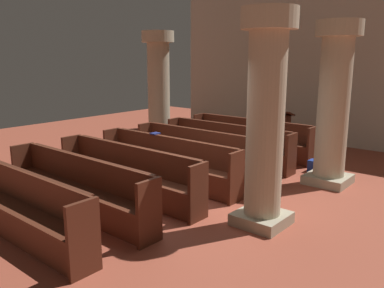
{
  "coord_description": "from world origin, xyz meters",
  "views": [
    {
      "loc": [
        4.55,
        -5.28,
        2.53
      ],
      "look_at": [
        -0.63,
        0.88,
        0.75
      ],
      "focal_mm": 37.31,
      "sensor_mm": 36.0,
      "label": 1
    }
  ],
  "objects_px": {
    "pew_row_2": "(199,150)",
    "pew_row_5": "(78,185)",
    "pew_row_3": "(167,160)",
    "pillar_far_side": "(159,88)",
    "pew_row_1": "(227,143)",
    "pillar_aisle_side": "(334,102)",
    "hymn_book": "(155,133)",
    "kneeler_box_blue": "(317,166)",
    "pew_row_0": "(250,136)",
    "pew_row_4": "(127,171)",
    "lectern": "(283,133)",
    "pew_row_6": "(15,202)",
    "pillar_aisle_rear": "(266,117)"
  },
  "relations": [
    {
      "from": "pew_row_3",
      "to": "kneeler_box_blue",
      "type": "height_order",
      "value": "pew_row_3"
    },
    {
      "from": "pew_row_2",
      "to": "lectern",
      "type": "distance_m",
      "value": 3.2
    },
    {
      "from": "pew_row_4",
      "to": "pillar_far_side",
      "type": "distance_m",
      "value": 4.3
    },
    {
      "from": "pillar_far_side",
      "to": "pew_row_5",
      "type": "bearing_deg",
      "value": -60.64
    },
    {
      "from": "pew_row_1",
      "to": "pew_row_0",
      "type": "bearing_deg",
      "value": 90.0
    },
    {
      "from": "pillar_aisle_side",
      "to": "pillar_far_side",
      "type": "relative_size",
      "value": 1.0
    },
    {
      "from": "pew_row_2",
      "to": "lectern",
      "type": "xyz_separation_m",
      "value": [
        0.39,
        3.18,
        -0.04
      ]
    },
    {
      "from": "pew_row_0",
      "to": "lectern",
      "type": "distance_m",
      "value": 1.16
    },
    {
      "from": "pew_row_1",
      "to": "pillar_aisle_side",
      "type": "xyz_separation_m",
      "value": [
        2.51,
        -0.0,
        1.17
      ]
    },
    {
      "from": "pew_row_3",
      "to": "pillar_aisle_rear",
      "type": "height_order",
      "value": "pillar_aisle_rear"
    },
    {
      "from": "lectern",
      "to": "hymn_book",
      "type": "height_order",
      "value": "lectern"
    },
    {
      "from": "pew_row_4",
      "to": "pew_row_3",
      "type": "bearing_deg",
      "value": 90.0
    },
    {
      "from": "pew_row_3",
      "to": "kneeler_box_blue",
      "type": "bearing_deg",
      "value": 53.24
    },
    {
      "from": "pew_row_1",
      "to": "pew_row_4",
      "type": "relative_size",
      "value": 1.0
    },
    {
      "from": "pew_row_1",
      "to": "kneeler_box_blue",
      "type": "distance_m",
      "value": 2.14
    },
    {
      "from": "pillar_aisle_side",
      "to": "pillar_far_side",
      "type": "height_order",
      "value": "same"
    },
    {
      "from": "pew_row_3",
      "to": "pew_row_6",
      "type": "relative_size",
      "value": 1.0
    },
    {
      "from": "pew_row_3",
      "to": "pillar_aisle_side",
      "type": "distance_m",
      "value": 3.47
    },
    {
      "from": "pillar_far_side",
      "to": "hymn_book",
      "type": "xyz_separation_m",
      "value": [
        1.95,
        -2.1,
        -0.73
      ]
    },
    {
      "from": "pew_row_2",
      "to": "hymn_book",
      "type": "bearing_deg",
      "value": -120.56
    },
    {
      "from": "pew_row_0",
      "to": "hymn_book",
      "type": "xyz_separation_m",
      "value": [
        -0.51,
        -2.95,
        0.44
      ]
    },
    {
      "from": "kneeler_box_blue",
      "to": "hymn_book",
      "type": "bearing_deg",
      "value": -135.1
    },
    {
      "from": "pew_row_2",
      "to": "pew_row_5",
      "type": "xyz_separation_m",
      "value": [
        0.0,
        -3.13,
        0.0
      ]
    },
    {
      "from": "pew_row_0",
      "to": "pew_row_2",
      "type": "xyz_separation_m",
      "value": [
        0.0,
        -2.09,
        0.0
      ]
    },
    {
      "from": "pillar_far_side",
      "to": "hymn_book",
      "type": "height_order",
      "value": "pillar_far_side"
    },
    {
      "from": "pillar_aisle_side",
      "to": "kneeler_box_blue",
      "type": "xyz_separation_m",
      "value": [
        -0.49,
        0.62,
        -1.53
      ]
    },
    {
      "from": "pew_row_6",
      "to": "hymn_book",
      "type": "relative_size",
      "value": 18.58
    },
    {
      "from": "pew_row_1",
      "to": "pew_row_5",
      "type": "height_order",
      "value": "same"
    },
    {
      "from": "pillar_aisle_side",
      "to": "kneeler_box_blue",
      "type": "distance_m",
      "value": 1.72
    },
    {
      "from": "pew_row_4",
      "to": "pew_row_5",
      "type": "relative_size",
      "value": 1.0
    },
    {
      "from": "pew_row_5",
      "to": "pew_row_3",
      "type": "bearing_deg",
      "value": 90.0
    },
    {
      "from": "pillar_aisle_side",
      "to": "lectern",
      "type": "xyz_separation_m",
      "value": [
        -2.12,
        2.14,
        -1.21
      ]
    },
    {
      "from": "pillar_aisle_side",
      "to": "hymn_book",
      "type": "relative_size",
      "value": 17.26
    },
    {
      "from": "pillar_far_side",
      "to": "pillar_aisle_rear",
      "type": "bearing_deg",
      "value": -29.55
    },
    {
      "from": "pew_row_2",
      "to": "pew_row_4",
      "type": "height_order",
      "value": "same"
    },
    {
      "from": "pew_row_2",
      "to": "pillar_far_side",
      "type": "distance_m",
      "value": 2.99
    },
    {
      "from": "pillar_far_side",
      "to": "pew_row_3",
      "type": "bearing_deg",
      "value": -42.86
    },
    {
      "from": "pew_row_5",
      "to": "hymn_book",
      "type": "xyz_separation_m",
      "value": [
        -0.51,
        2.27,
        0.44
      ]
    },
    {
      "from": "pew_row_2",
      "to": "pillar_aisle_rear",
      "type": "distance_m",
      "value": 3.19
    },
    {
      "from": "pew_row_0",
      "to": "pew_row_4",
      "type": "bearing_deg",
      "value": -90.0
    },
    {
      "from": "pillar_aisle_side",
      "to": "pew_row_1",
      "type": "bearing_deg",
      "value": 179.96
    },
    {
      "from": "pillar_aisle_side",
      "to": "kneeler_box_blue",
      "type": "relative_size",
      "value": 8.75
    },
    {
      "from": "pew_row_3",
      "to": "pillar_far_side",
      "type": "distance_m",
      "value": 3.55
    },
    {
      "from": "hymn_book",
      "to": "kneeler_box_blue",
      "type": "xyz_separation_m",
      "value": [
        2.53,
        2.52,
        -0.8
      ]
    },
    {
      "from": "pew_row_1",
      "to": "kneeler_box_blue",
      "type": "relative_size",
      "value": 9.42
    },
    {
      "from": "pew_row_1",
      "to": "pew_row_3",
      "type": "distance_m",
      "value": 2.09
    },
    {
      "from": "pew_row_1",
      "to": "pillar_far_side",
      "type": "distance_m",
      "value": 2.73
    },
    {
      "from": "pew_row_4",
      "to": "lectern",
      "type": "xyz_separation_m",
      "value": [
        0.39,
        5.27,
        -0.04
      ]
    },
    {
      "from": "pew_row_2",
      "to": "lectern",
      "type": "bearing_deg",
      "value": 83.1
    },
    {
      "from": "pew_row_2",
      "to": "pew_row_3",
      "type": "height_order",
      "value": "same"
    }
  ]
}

